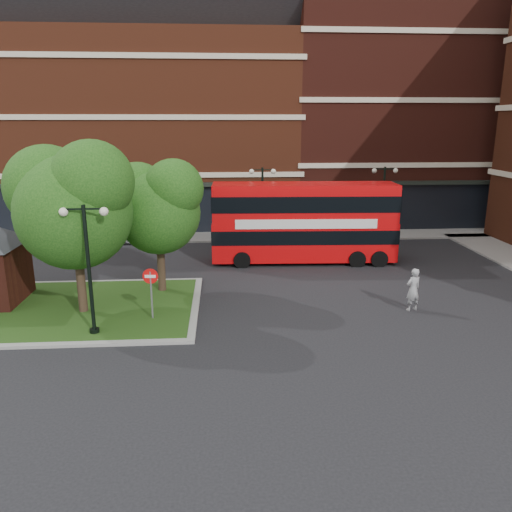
{
  "coord_description": "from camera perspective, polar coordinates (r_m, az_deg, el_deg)",
  "views": [
    {
      "loc": [
        -0.61,
        -17.58,
        7.83
      ],
      "look_at": [
        0.86,
        3.96,
        2.0
      ],
      "focal_mm": 35.0,
      "sensor_mm": 36.0,
      "label": 1
    }
  ],
  "objects": [
    {
      "name": "terrace_far_right",
      "position": [
        44.07,
        15.99,
        14.78
      ],
      "size": [
        18.0,
        12.0,
        16.0
      ],
      "primitive_type": "cube",
      "color": "#471911",
      "rests_on": "ground"
    },
    {
      "name": "bus",
      "position": [
        28.41,
        5.49,
        4.42
      ],
      "size": [
        10.42,
        2.75,
        3.95
      ],
      "rotation": [
        0.0,
        0.0,
        -0.04
      ],
      "color": "red",
      "rests_on": "ground"
    },
    {
      "name": "car_white",
      "position": [
        33.58,
        2.35,
        2.86
      ],
      "size": [
        4.45,
        1.99,
        1.42
      ],
      "primitive_type": "imported",
      "rotation": [
        0.0,
        0.0,
        1.69
      ],
      "color": "white",
      "rests_on": "ground"
    },
    {
      "name": "woman",
      "position": [
        22.26,
        17.52,
        -3.67
      ],
      "size": [
        0.79,
        0.64,
        1.86
      ],
      "primitive_type": "imported",
      "rotation": [
        0.0,
        0.0,
        3.46
      ],
      "color": "gray",
      "rests_on": "ground"
    },
    {
      "name": "lamp_island",
      "position": [
        19.1,
        -18.6,
        -0.88
      ],
      "size": [
        1.72,
        0.36,
        5.0
      ],
      "color": "black",
      "rests_on": "ground"
    },
    {
      "name": "traffic_island",
      "position": [
        23.2,
        -22.35,
        -5.62
      ],
      "size": [
        12.6,
        7.6,
        0.15
      ],
      "color": "gray",
      "rests_on": "ground"
    },
    {
      "name": "car_silver",
      "position": [
        34.06,
        -13.29,
        2.54
      ],
      "size": [
        3.93,
        1.8,
        1.31
      ],
      "primitive_type": "imported",
      "rotation": [
        0.0,
        0.0,
        1.5
      ],
      "color": "#B9BCC1",
      "rests_on": "ground"
    },
    {
      "name": "lamp_far_left",
      "position": [
        32.57,
        0.73,
        6.28
      ],
      "size": [
        1.72,
        0.36,
        5.0
      ],
      "color": "black",
      "rests_on": "ground"
    },
    {
      "name": "tree_island_east",
      "position": [
        23.11,
        -11.31,
        5.89
      ],
      "size": [
        4.46,
        3.9,
        6.29
      ],
      "color": "#2D2116",
      "rests_on": "ground"
    },
    {
      "name": "lamp_far_right",
      "position": [
        34.15,
        14.31,
        6.23
      ],
      "size": [
        1.72,
        0.36,
        5.0
      ],
      "color": "black",
      "rests_on": "ground"
    },
    {
      "name": "terrace_far_left",
      "position": [
        42.24,
        -14.4,
        13.53
      ],
      "size": [
        26.0,
        12.0,
        14.0
      ],
      "primitive_type": "cube",
      "color": "maroon",
      "rests_on": "ground"
    },
    {
      "name": "no_entry_sign",
      "position": [
        20.28,
        -11.93,
        -3.16
      ],
      "size": [
        0.62,
        0.09,
        2.22
      ],
      "rotation": [
        0.0,
        0.0,
        -0.07
      ],
      "color": "slate",
      "rests_on": "ground"
    },
    {
      "name": "tree_island_west",
      "position": [
        21.24,
        -20.35,
        5.96
      ],
      "size": [
        5.4,
        4.71,
        7.21
      ],
      "color": "#2D2116",
      "rests_on": "ground"
    },
    {
      "name": "pavement_far",
      "position": [
        34.96,
        -2.82,
        2.25
      ],
      "size": [
        44.0,
        3.0,
        0.12
      ],
      "primitive_type": "cube",
      "color": "slate",
      "rests_on": "ground"
    },
    {
      "name": "ground",
      "position": [
        19.25,
        -1.78,
        -8.89
      ],
      "size": [
        120.0,
        120.0,
        0.0
      ],
      "primitive_type": "plane",
      "color": "black",
      "rests_on": "ground"
    }
  ]
}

